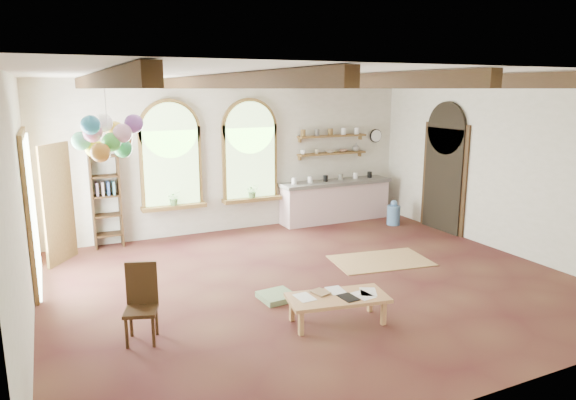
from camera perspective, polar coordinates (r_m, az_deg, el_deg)
floor at (r=8.30m, az=2.70°, el=-9.00°), size 8.00×8.00×0.00m
ceiling_beams at (r=7.73m, az=2.94°, el=12.93°), size 6.20×6.80×0.18m
window_left at (r=10.57m, az=-12.87°, el=4.48°), size 1.30×0.28×2.20m
window_right at (r=11.06m, az=-4.23°, el=5.09°), size 1.30×0.28×2.20m
left_doorway at (r=8.81m, az=-26.66°, el=-1.23°), size 0.10×1.90×2.50m
right_doorway at (r=11.43m, az=16.85°, el=2.13°), size 0.10×1.30×2.40m
kitchen_counter at (r=11.92m, az=5.25°, el=-0.05°), size 2.68×0.62×0.94m
wall_shelf_lower at (r=11.90m, az=4.91°, el=5.18°), size 1.70×0.24×0.04m
wall_shelf_upper at (r=11.85m, az=4.95°, el=7.10°), size 1.70×0.24×0.04m
wall_clock at (r=12.59m, az=9.74°, el=7.04°), size 0.32×0.04×0.32m
bookshelf at (r=10.39m, az=-19.54°, el=-0.15°), size 0.53×0.32×1.80m
coffee_table at (r=6.83m, az=5.53°, el=-10.91°), size 1.39×0.82×0.37m
side_chair at (r=6.61m, az=-15.93°, el=-12.64°), size 0.48×0.48×0.96m
floor_mat at (r=9.35m, az=10.24°, el=-6.65°), size 1.83×1.29×0.02m
floor_cushion at (r=7.62m, az=-1.26°, el=-10.65°), size 0.51×0.51×0.08m
water_jug_a at (r=12.40m, az=8.42°, el=-0.81°), size 0.28×0.28×0.54m
water_jug_b at (r=11.79m, az=11.65°, el=-1.55°), size 0.29×0.29×0.56m
balloon_cluster at (r=7.68m, az=-19.39°, el=6.67°), size 0.95×0.95×1.16m
table_book at (r=6.82m, az=3.06°, el=-10.39°), size 0.23×0.29×0.02m
tablet at (r=6.77m, az=6.73°, el=-10.71°), size 0.20×0.28×0.01m
potted_plant_left at (r=10.60m, az=-12.54°, el=0.23°), size 0.27×0.23×0.30m
potted_plant_right at (r=11.09m, az=-3.96°, el=1.02°), size 0.27×0.23×0.30m
shelf_cup_a at (r=11.53m, az=1.68°, el=5.34°), size 0.12×0.10×0.10m
shelf_cup_b at (r=11.69m, az=3.22°, el=5.41°), size 0.10×0.10×0.09m
shelf_bowl_a at (r=11.87m, az=4.71°, el=5.39°), size 0.22×0.22×0.05m
shelf_bowl_b at (r=12.04m, az=6.15°, el=5.49°), size 0.20×0.20×0.06m
shelf_vase at (r=12.22m, az=7.57°, el=5.86°), size 0.18×0.18×0.19m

